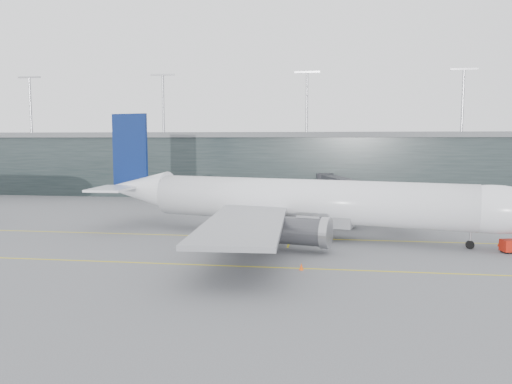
# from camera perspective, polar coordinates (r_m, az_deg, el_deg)

# --- Properties ---
(ground) EXTENTS (320.00, 320.00, 0.00)m
(ground) POSITION_cam_1_polar(r_m,az_deg,el_deg) (72.97, 0.29, -4.59)
(ground) COLOR #5C5C61
(ground) RESTS_ON ground
(taxiline_a) EXTENTS (160.00, 0.25, 0.02)m
(taxiline_a) POSITION_cam_1_polar(r_m,az_deg,el_deg) (69.08, -0.15, -5.19)
(taxiline_a) COLOR yellow
(taxiline_a) RESTS_ON ground
(taxiline_b) EXTENTS (160.00, 0.25, 0.02)m
(taxiline_b) POSITION_cam_1_polar(r_m,az_deg,el_deg) (53.67, -2.58, -8.44)
(taxiline_b) COLOR yellow
(taxiline_b) RESTS_ON ground
(taxiline_lead_main) EXTENTS (0.25, 60.00, 0.02)m
(taxiline_lead_main) POSITION_cam_1_polar(r_m,az_deg,el_deg) (92.19, 5.03, -2.40)
(taxiline_lead_main) COLOR yellow
(taxiline_lead_main) RESTS_ON ground
(terminal) EXTENTS (240.00, 36.00, 29.00)m
(terminal) POSITION_cam_1_polar(r_m,az_deg,el_deg) (129.59, 3.71, 3.39)
(terminal) COLOR #1D2727
(terminal) RESTS_ON ground
(main_aircraft) EXTENTS (61.66, 56.92, 17.46)m
(main_aircraft) POSITION_cam_1_polar(r_m,az_deg,el_deg) (69.01, 5.33, -1.11)
(main_aircraft) COLOR white
(main_aircraft) RESTS_ON ground
(jet_bridge) EXTENTS (13.91, 44.09, 6.09)m
(jet_bridge) POSITION_cam_1_polar(r_m,az_deg,el_deg) (93.60, 12.04, 0.42)
(jet_bridge) COLOR #2B2B30
(jet_bridge) RESTS_ON ground
(gse_cart) EXTENTS (2.61, 1.98, 1.59)m
(gse_cart) POSITION_cam_1_polar(r_m,az_deg,el_deg) (66.83, 27.17, -5.46)
(gse_cart) COLOR red
(gse_cart) RESTS_ON ground
(uld_a) EXTENTS (2.46, 2.16, 1.92)m
(uld_a) POSITION_cam_1_polar(r_m,az_deg,el_deg) (84.12, -1.93, -2.49)
(uld_a) COLOR #3C3D42
(uld_a) RESTS_ON ground
(uld_b) EXTENTS (2.27, 2.05, 1.71)m
(uld_b) POSITION_cam_1_polar(r_m,az_deg,el_deg) (85.12, 0.68, -2.47)
(uld_b) COLOR #3C3D42
(uld_b) RESTS_ON ground
(uld_c) EXTENTS (2.22, 1.91, 1.78)m
(uld_c) POSITION_cam_1_polar(r_m,az_deg,el_deg) (83.15, 1.43, -2.64)
(uld_c) COLOR #3C3D42
(uld_c) RESTS_ON ground
(cone_nose) EXTENTS (0.47, 0.47, 0.75)m
(cone_nose) POSITION_cam_1_polar(r_m,az_deg,el_deg) (70.31, 26.06, -5.30)
(cone_nose) COLOR #EF390D
(cone_nose) RESTS_ON ground
(cone_wing_stbd) EXTENTS (0.46, 0.46, 0.73)m
(cone_wing_stbd) POSITION_cam_1_polar(r_m,az_deg,el_deg) (52.14, 5.20, -8.49)
(cone_wing_stbd) COLOR #FF540E
(cone_wing_stbd) RESTS_ON ground
(cone_wing_port) EXTENTS (0.50, 0.50, 0.80)m
(cone_wing_port) POSITION_cam_1_polar(r_m,az_deg,el_deg) (82.27, 8.63, -3.18)
(cone_wing_port) COLOR #E1570C
(cone_wing_port) RESTS_ON ground
(cone_tail) EXTENTS (0.40, 0.40, 0.63)m
(cone_tail) POSITION_cam_1_polar(r_m,az_deg,el_deg) (63.82, -8.45, -5.90)
(cone_tail) COLOR #DD5B0C
(cone_tail) RESTS_ON ground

